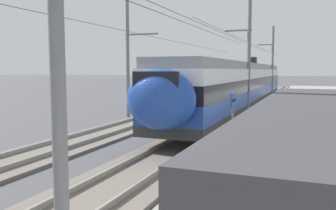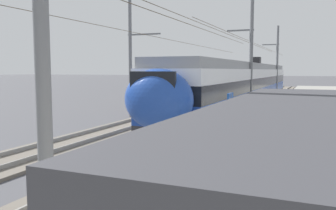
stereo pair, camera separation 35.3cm
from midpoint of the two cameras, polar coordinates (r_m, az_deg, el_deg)
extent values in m
plane|color=#4C4C51|center=(14.64, 5.79, -7.63)|extent=(400.00, 400.00, 0.00)
cube|color=gray|center=(14.04, 24.89, -8.04)|extent=(120.00, 7.77, 0.32)
cube|color=#6B6359|center=(14.95, 2.00, -7.09)|extent=(120.00, 3.00, 0.12)
cube|color=gray|center=(14.69, 4.64, -6.77)|extent=(120.00, 0.07, 0.16)
cube|color=gray|center=(15.18, -0.55, -6.35)|extent=(120.00, 0.07, 0.16)
cube|color=#6B6359|center=(17.19, -13.19, -5.56)|extent=(120.00, 3.00, 0.12)
cube|color=gray|center=(16.76, -11.20, -5.32)|extent=(120.00, 0.07, 0.16)
cube|color=gray|center=(17.59, -15.10, -4.89)|extent=(120.00, 0.07, 0.16)
cube|color=#2D2D30|center=(29.85, 12.65, 0.82)|extent=(33.77, 2.86, 0.45)
cube|color=#1E429E|center=(29.80, 12.67, 2.06)|extent=(33.77, 2.86, 0.85)
cube|color=black|center=(29.77, 12.70, 3.60)|extent=(33.77, 2.90, 0.75)
cube|color=white|center=(29.75, 12.73, 4.95)|extent=(33.77, 2.86, 0.65)
cube|color=gray|center=(29.75, 12.76, 6.00)|extent=(33.47, 2.66, 0.45)
cube|color=black|center=(19.73, 7.32, -2.76)|extent=(2.80, 2.29, 0.42)
cube|color=black|center=(40.21, 15.23, 1.33)|extent=(2.80, 2.29, 0.42)
ellipsoid|color=#1E429E|center=(12.98, -0.73, 0.88)|extent=(1.80, 2.63, 2.25)
cube|color=black|center=(12.49, -1.64, 2.65)|extent=(0.16, 1.72, 1.19)
cube|color=black|center=(34.76, 14.22, 6.84)|extent=(0.90, 0.70, 0.70)
cube|color=#2D2D30|center=(45.46, 9.99, 2.46)|extent=(30.98, 2.89, 0.45)
cube|color=orange|center=(45.43, 10.00, 3.28)|extent=(30.98, 2.89, 0.85)
cube|color=black|center=(45.41, 10.02, 4.29)|extent=(30.98, 2.93, 0.75)
cube|color=silver|center=(45.40, 10.03, 5.17)|extent=(30.98, 2.89, 0.65)
cube|color=gray|center=(45.40, 10.04, 5.87)|extent=(30.68, 2.69, 0.45)
cube|color=black|center=(36.20, 6.64, 1.04)|extent=(2.80, 2.31, 0.42)
cube|color=black|center=(54.88, 12.18, 2.49)|extent=(2.80, 2.31, 0.42)
ellipsoid|color=orange|center=(29.97, 3.28, 3.55)|extent=(1.80, 2.66, 2.25)
cube|color=black|center=(29.49, 2.96, 4.34)|extent=(0.16, 1.73, 1.19)
cube|color=black|center=(49.95, 11.23, 6.47)|extent=(0.90, 0.70, 0.70)
cylinder|color=slate|center=(5.81, -17.87, 11.50)|extent=(0.24, 0.24, 7.93)
cylinder|color=slate|center=(23.32, 13.50, 7.21)|extent=(0.24, 0.24, 8.12)
cube|color=slate|center=(23.57, 11.89, 11.56)|extent=(0.10, 1.70, 0.10)
cylinder|color=#473823|center=(23.68, 10.19, 10.95)|extent=(46.51, 0.02, 0.02)
cylinder|color=slate|center=(39.05, 17.23, 6.22)|extent=(0.24, 0.24, 7.88)
cube|color=slate|center=(39.21, 16.28, 9.22)|extent=(0.10, 1.70, 0.10)
cylinder|color=#473823|center=(39.28, 15.25, 8.88)|extent=(46.51, 0.02, 0.02)
cylinder|color=slate|center=(25.62, -5.64, 7.57)|extent=(0.24, 0.24, 8.47)
cube|color=slate|center=(25.23, -3.44, 11.18)|extent=(0.10, 2.49, 0.10)
cylinder|color=#473823|center=(24.75, -1.13, 10.72)|extent=(46.51, 0.02, 0.02)
cylinder|color=#59595B|center=(12.51, 10.61, -3.25)|extent=(0.08, 0.08, 2.25)
cube|color=#19479E|center=(12.41, 10.68, 0.74)|extent=(0.70, 0.06, 0.50)
cube|color=black|center=(12.40, 10.84, 0.73)|extent=(0.52, 0.01, 0.10)
cylinder|color=#383842|center=(7.14, 11.53, -15.99)|extent=(0.14, 0.14, 0.82)
cylinder|color=#383842|center=(7.29, 11.78, -15.55)|extent=(0.14, 0.14, 0.82)
ellipsoid|color=maroon|center=(6.99, 11.78, -10.26)|extent=(0.36, 0.22, 0.62)
sphere|color=tan|center=(6.88, 11.85, -6.65)|extent=(0.22, 0.22, 0.22)
cylinder|color=maroon|center=(6.79, 11.41, -11.15)|extent=(0.09, 0.09, 0.58)
cylinder|color=maroon|center=(7.21, 12.10, -10.18)|extent=(0.09, 0.09, 0.58)
cube|color=maroon|center=(8.06, 13.41, -15.66)|extent=(0.32, 0.18, 0.25)
torus|color=maroon|center=(8.00, 13.44, -14.51)|extent=(0.16, 0.02, 0.16)
cylinder|color=brown|center=(10.60, 12.27, -10.26)|extent=(0.45, 0.45, 0.30)
sphere|color=#33752D|center=(10.52, 12.31, -8.58)|extent=(0.57, 0.57, 0.57)
sphere|color=gold|center=(10.49, 12.32, -7.90)|extent=(0.31, 0.31, 0.31)
camera|label=1|loc=(0.18, -89.41, 0.06)|focal=38.26mm
camera|label=2|loc=(0.18, 90.59, -0.06)|focal=38.26mm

